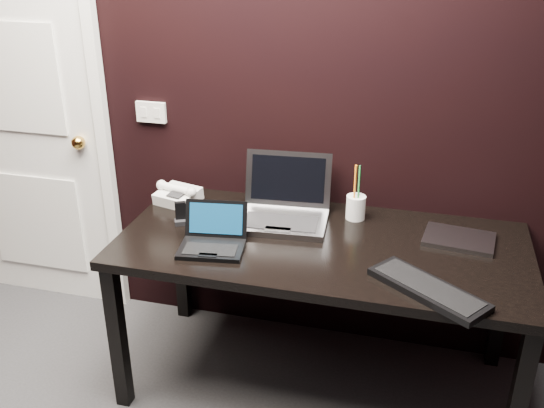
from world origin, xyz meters
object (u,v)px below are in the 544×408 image
(door, at_px, (21,117))
(ext_keyboard, at_px, (428,289))
(netbook, at_px, (213,240))
(mobile_phone, at_px, (181,215))
(desk_phone, at_px, (178,195))
(silver_laptop, at_px, (284,209))
(pen_cup, at_px, (356,206))
(closed_laptop, at_px, (459,239))
(desk, at_px, (321,258))

(door, distance_m, ext_keyboard, 2.21)
(netbook, xyz_separation_m, mobile_phone, (-0.21, 0.17, 0.00))
(door, height_order, desk_phone, door)
(door, xyz_separation_m, silver_laptop, (1.45, -0.22, -0.25))
(netbook, distance_m, silver_laptop, 0.39)
(mobile_phone, relative_size, pen_cup, 0.39)
(closed_laptop, bearing_deg, desk_phone, 177.31)
(silver_laptop, relative_size, desk_phone, 1.83)
(mobile_phone, bearing_deg, closed_laptop, 6.65)
(silver_laptop, distance_m, closed_laptop, 0.76)
(desk, bearing_deg, closed_laptop, 14.97)
(door, xyz_separation_m, closed_laptop, (2.20, -0.23, -0.29))
(desk, height_order, ext_keyboard, ext_keyboard)
(desk_phone, height_order, pen_cup, pen_cup)
(silver_laptop, distance_m, mobile_phone, 0.45)
(door, xyz_separation_m, mobile_phone, (1.02, -0.37, -0.27))
(netbook, distance_m, closed_laptop, 1.02)
(desk_phone, height_order, mobile_phone, same)
(silver_laptop, xyz_separation_m, ext_keyboard, (0.64, -0.44, -0.04))
(ext_keyboard, distance_m, mobile_phone, 1.11)
(mobile_phone, bearing_deg, desk_phone, 116.30)
(pen_cup, bearing_deg, door, 176.09)
(closed_laptop, relative_size, pen_cup, 1.20)
(desk, height_order, closed_laptop, closed_laptop)
(closed_laptop, bearing_deg, mobile_phone, -173.35)
(silver_laptop, xyz_separation_m, mobile_phone, (-0.43, -0.15, -0.01))
(closed_laptop, bearing_deg, desk, -165.03)
(desk_phone, distance_m, pen_cup, 0.84)
(desk_phone, bearing_deg, door, 169.72)
(silver_laptop, bearing_deg, pen_cup, 17.60)
(netbook, relative_size, closed_laptop, 0.94)
(door, relative_size, mobile_phone, 21.31)
(desk, xyz_separation_m, pen_cup, (0.11, 0.26, 0.14))
(desk_phone, bearing_deg, pen_cup, 3.19)
(mobile_phone, xyz_separation_m, pen_cup, (0.74, 0.25, 0.02))
(door, bearing_deg, pen_cup, -3.91)
(netbook, relative_size, mobile_phone, 2.88)
(pen_cup, bearing_deg, closed_laptop, -13.40)
(netbook, xyz_separation_m, pen_cup, (0.53, 0.42, 0.03))
(door, xyz_separation_m, ext_keyboard, (2.09, -0.66, -0.29))
(netbook, height_order, silver_laptop, silver_laptop)
(mobile_phone, bearing_deg, pen_cup, 18.37)
(ext_keyboard, xyz_separation_m, pen_cup, (-0.33, 0.54, 0.05))
(netbook, xyz_separation_m, ext_keyboard, (0.86, -0.12, -0.02))
(closed_laptop, xyz_separation_m, mobile_phone, (-1.19, -0.14, 0.03))
(closed_laptop, height_order, pen_cup, pen_cup)
(silver_laptop, relative_size, mobile_phone, 4.17)
(silver_laptop, distance_m, ext_keyboard, 0.78)
(closed_laptop, xyz_separation_m, pen_cup, (-0.45, 0.11, 0.05))
(mobile_phone, bearing_deg, netbook, -39.43)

